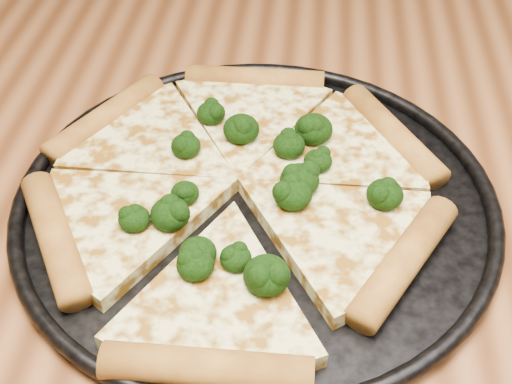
{
  "coord_description": "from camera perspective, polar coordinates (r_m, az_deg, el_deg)",
  "views": [
    {
      "loc": [
        -0.05,
        -0.43,
        1.14
      ],
      "look_at": [
        -0.09,
        -0.03,
        0.77
      ],
      "focal_mm": 47.71,
      "sensor_mm": 36.0,
      "label": 1
    }
  ],
  "objects": [
    {
      "name": "dining_table",
      "position": [
        0.64,
        8.28,
        -5.9
      ],
      "size": [
        1.2,
        0.9,
        0.75
      ],
      "color": "brown",
      "rests_on": "ground"
    },
    {
      "name": "pizza_pan",
      "position": [
        0.55,
        0.0,
        -0.62
      ],
      "size": [
        0.39,
        0.39,
        0.02
      ],
      "color": "black",
      "rests_on": "dining_table"
    },
    {
      "name": "pizza",
      "position": [
        0.55,
        -1.57,
        0.61
      ],
      "size": [
        0.35,
        0.35,
        0.03
      ],
      "rotation": [
        0.0,
        0.0,
        0.0
      ],
      "color": "#EEE591",
      "rests_on": "pizza_pan"
    },
    {
      "name": "broccoli_florets",
      "position": [
        0.53,
        0.02,
        0.49
      ],
      "size": [
        0.21,
        0.21,
        0.02
      ],
      "color": "black",
      "rests_on": "pizza"
    }
  ]
}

